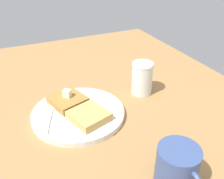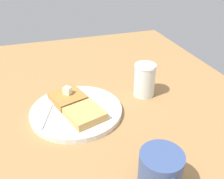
{
  "view_description": "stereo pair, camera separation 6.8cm",
  "coord_description": "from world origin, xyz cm",
  "px_view_note": "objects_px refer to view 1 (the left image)",
  "views": [
    {
      "loc": [
        49.4,
        -4.67,
        42.39
      ],
      "look_at": [
        -3.9,
        19.76,
        7.43
      ],
      "focal_mm": 40.0,
      "sensor_mm": 36.0,
      "label": 1
    },
    {
      "loc": [
        51.87,
        1.69,
        42.39
      ],
      "look_at": [
        -3.9,
        19.76,
        7.43
      ],
      "focal_mm": 40.0,
      "sensor_mm": 36.0,
      "label": 2
    }
  ],
  "objects_px": {
    "plate": "(78,113)",
    "coffee_mug": "(177,168)",
    "syrup_jar": "(142,79)",
    "fork": "(51,111)"
  },
  "relations": [
    {
      "from": "plate",
      "to": "coffee_mug",
      "type": "xyz_separation_m",
      "value": [
        0.28,
        0.1,
        0.03
      ]
    },
    {
      "from": "plate",
      "to": "coffee_mug",
      "type": "relative_size",
      "value": 2.27
    },
    {
      "from": "fork",
      "to": "coffee_mug",
      "type": "distance_m",
      "value": 0.35
    },
    {
      "from": "plate",
      "to": "syrup_jar",
      "type": "bearing_deg",
      "value": 99.03
    },
    {
      "from": "fork",
      "to": "coffee_mug",
      "type": "xyz_separation_m",
      "value": [
        0.31,
        0.16,
        0.03
      ]
    },
    {
      "from": "plate",
      "to": "fork",
      "type": "bearing_deg",
      "value": -111.33
    },
    {
      "from": "fork",
      "to": "coffee_mug",
      "type": "relative_size",
      "value": 1.47
    },
    {
      "from": "plate",
      "to": "syrup_jar",
      "type": "xyz_separation_m",
      "value": [
        -0.03,
        0.21,
        0.04
      ]
    },
    {
      "from": "fork",
      "to": "syrup_jar",
      "type": "bearing_deg",
      "value": 91.6
    },
    {
      "from": "fork",
      "to": "coffee_mug",
      "type": "bearing_deg",
      "value": 28.1
    }
  ]
}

